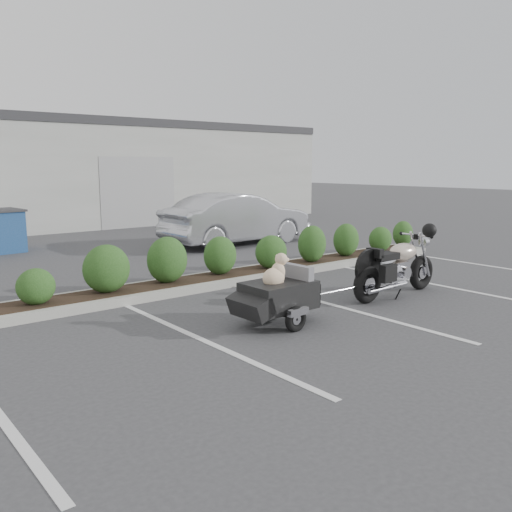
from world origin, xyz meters
TOP-DOWN VIEW (x-y plane):
  - ground at (0.00, 0.00)m, footprint 90.00×90.00m
  - planter_kerb at (1.00, 2.20)m, footprint 12.00×1.00m
  - motorcycle at (2.54, -0.67)m, footprint 2.25×0.76m
  - pet_trailer at (-0.24, -0.65)m, footprint 1.79×1.00m
  - sedan at (4.20, 6.19)m, footprint 4.59×1.71m

SIDE VIEW (x-z plane):
  - ground at x=0.00m, z-range 0.00..0.00m
  - planter_kerb at x=1.00m, z-range 0.00..0.15m
  - pet_trailer at x=-0.24m, z-range -0.08..0.99m
  - motorcycle at x=2.54m, z-range -0.13..1.16m
  - sedan at x=4.20m, z-range 0.00..1.50m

